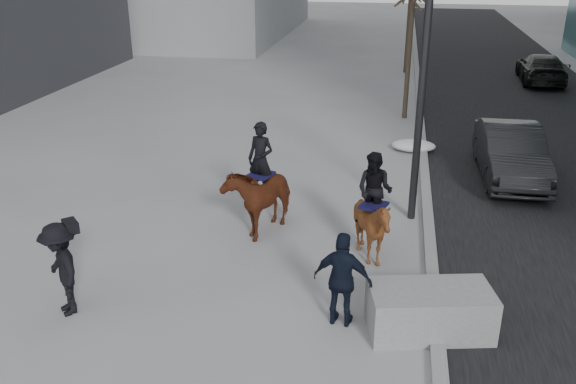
% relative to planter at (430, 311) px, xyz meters
% --- Properties ---
extents(ground, '(120.00, 120.00, 0.00)m').
position_rel_planter_xyz_m(ground, '(-2.86, 1.01, -0.41)').
color(ground, gray).
rests_on(ground, ground).
extents(road, '(8.00, 90.00, 0.01)m').
position_rel_planter_xyz_m(road, '(4.14, 11.01, -0.41)').
color(road, black).
rests_on(road, ground).
extents(curb, '(0.25, 90.00, 0.12)m').
position_rel_planter_xyz_m(curb, '(0.14, 11.01, -0.35)').
color(curb, gray).
rests_on(curb, ground).
extents(planter, '(2.24, 1.45, 0.83)m').
position_rel_planter_xyz_m(planter, '(0.00, 0.00, 0.00)').
color(planter, gray).
rests_on(planter, ground).
extents(car_near, '(1.63, 4.52, 1.48)m').
position_rel_planter_xyz_m(car_near, '(2.47, 7.99, 0.33)').
color(car_near, black).
rests_on(car_near, ground).
extents(car_far, '(2.13, 4.75, 1.35)m').
position_rel_planter_xyz_m(car_far, '(5.85, 21.41, 0.26)').
color(car_far, black).
rests_on(car_far, ground).
extents(tree_near, '(1.20, 1.20, 5.48)m').
position_rel_planter_xyz_m(tree_near, '(-0.46, 13.92, 2.33)').
color(tree_near, '#3C3023').
rests_on(tree_near, ground).
extents(tree_far, '(1.20, 1.20, 4.64)m').
position_rel_planter_xyz_m(tree_far, '(-0.46, 22.74, 1.91)').
color(tree_far, '#392C21').
rests_on(tree_far, ground).
extents(mounted_left, '(1.49, 2.14, 2.53)m').
position_rel_planter_xyz_m(mounted_left, '(-3.74, 3.47, 0.53)').
color(mounted_left, '#481E0E').
rests_on(mounted_left, ground).
extents(mounted_right, '(1.63, 1.73, 2.34)m').
position_rel_planter_xyz_m(mounted_right, '(-1.12, 2.40, 0.53)').
color(mounted_right, '#4A1B0E').
rests_on(mounted_right, ground).
extents(feeder, '(1.08, 0.93, 1.75)m').
position_rel_planter_xyz_m(feeder, '(-1.50, -0.02, 0.46)').
color(feeder, black).
rests_on(feeder, ground).
extents(camera_crew, '(1.25, 1.27, 1.75)m').
position_rel_planter_xyz_m(camera_crew, '(-6.43, -0.55, 0.47)').
color(camera_crew, black).
rests_on(camera_crew, ground).
extents(lamppost, '(0.25, 0.80, 9.09)m').
position_rel_planter_xyz_m(lamppost, '(-0.26, 4.72, 4.58)').
color(lamppost, black).
rests_on(lamppost, ground).
extents(snow_piles, '(1.39, 10.59, 0.35)m').
position_rel_planter_xyz_m(snow_piles, '(-0.16, 6.68, -0.25)').
color(snow_piles, silver).
rests_on(snow_piles, ground).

